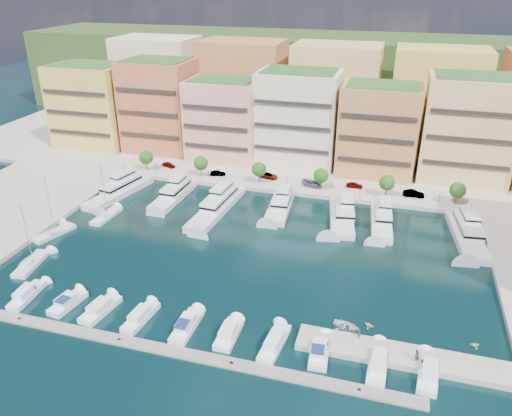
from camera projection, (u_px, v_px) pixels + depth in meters
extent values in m
plane|color=black|center=(252.00, 254.00, 98.73)|extent=(400.00, 400.00, 0.00)
cube|color=#9E998E|center=(310.00, 154.00, 152.42)|extent=(220.00, 64.00, 2.00)
cube|color=#233A18|center=(332.00, 114.00, 193.99)|extent=(240.00, 40.00, 58.00)
cube|color=gray|center=(174.00, 352.00, 73.51)|extent=(72.00, 2.20, 0.35)
cube|color=#9E998E|center=(406.00, 360.00, 72.14)|extent=(32.00, 5.00, 2.00)
cube|color=#DFBB51|center=(92.00, 106.00, 152.99)|extent=(22.00, 16.00, 24.00)
cube|color=black|center=(76.00, 113.00, 145.85)|extent=(20.24, 0.50, 0.90)
cube|color=#2B5220|center=(86.00, 65.00, 147.63)|extent=(19.36, 14.08, 0.80)
cube|color=#B0523A|center=(160.00, 107.00, 148.76)|extent=(20.00, 16.00, 26.00)
cube|color=black|center=(147.00, 114.00, 141.62)|extent=(18.40, 0.50, 0.90)
cube|color=#2B5220|center=(156.00, 60.00, 142.97)|extent=(17.60, 14.08, 0.80)
cube|color=#F1AA87|center=(224.00, 120.00, 142.62)|extent=(20.00, 15.00, 22.00)
cube|color=black|center=(215.00, 128.00, 135.91)|extent=(18.40, 0.50, 0.90)
cube|color=#2B5220|center=(223.00, 80.00, 137.69)|extent=(17.60, 13.20, 0.80)
cube|color=beige|center=(298.00, 119.00, 138.43)|extent=(22.00, 16.00, 25.00)
cube|color=black|center=(292.00, 127.00, 131.28)|extent=(20.24, 0.50, 0.90)
cube|color=#2B5220|center=(300.00, 72.00, 132.85)|extent=(19.36, 14.08, 0.80)
cube|color=#C7814A|center=(378.00, 131.00, 131.60)|extent=(20.00, 15.00, 23.00)
cube|color=black|center=(376.00, 139.00, 124.89)|extent=(18.40, 0.50, 0.90)
cube|color=#2B5220|center=(383.00, 85.00, 126.45)|extent=(17.60, 13.20, 0.80)
cube|color=#D7B372|center=(467.00, 130.00, 127.15)|extent=(22.00, 16.00, 26.00)
cube|color=black|center=(470.00, 140.00, 120.01)|extent=(20.24, 0.50, 0.90)
cube|color=#2B5220|center=(477.00, 77.00, 121.36)|extent=(19.36, 14.08, 0.80)
cube|color=beige|center=(159.00, 83.00, 169.72)|extent=(26.00, 18.00, 30.00)
cube|color=#C7814A|center=(243.00, 88.00, 162.18)|extent=(26.00, 18.00, 30.00)
cube|color=#D7B372|center=(335.00, 94.00, 154.64)|extent=(26.00, 18.00, 30.00)
cube|color=#DFBB51|center=(437.00, 101.00, 147.10)|extent=(26.00, 18.00, 30.00)
cylinder|color=#473323|center=(147.00, 165.00, 136.71)|extent=(0.24, 0.24, 3.00)
sphere|color=#164B15|center=(146.00, 157.00, 135.74)|extent=(3.80, 3.80, 3.80)
cylinder|color=#473323|center=(201.00, 171.00, 132.69)|extent=(0.24, 0.24, 3.00)
sphere|color=#164B15|center=(201.00, 163.00, 131.72)|extent=(3.80, 3.80, 3.80)
cylinder|color=#473323|center=(259.00, 177.00, 128.67)|extent=(0.24, 0.24, 3.00)
sphere|color=#164B15|center=(259.00, 169.00, 127.70)|extent=(3.80, 3.80, 3.80)
cylinder|color=#473323|center=(320.00, 184.00, 124.65)|extent=(0.24, 0.24, 3.00)
sphere|color=#164B15|center=(321.00, 176.00, 123.68)|extent=(3.80, 3.80, 3.80)
cylinder|color=#473323|center=(386.00, 191.00, 120.63)|extent=(0.24, 0.24, 3.00)
sphere|color=#164B15|center=(387.00, 183.00, 119.65)|extent=(3.80, 3.80, 3.80)
cylinder|color=#473323|center=(456.00, 199.00, 116.61)|extent=(0.24, 0.24, 3.00)
sphere|color=#164B15|center=(458.00, 190.00, 115.63)|extent=(3.80, 3.80, 3.80)
cylinder|color=black|center=(156.00, 168.00, 133.50)|extent=(0.10, 0.10, 4.00)
sphere|color=#FFF2CC|center=(156.00, 161.00, 132.61)|extent=(0.30, 0.30, 0.30)
cylinder|color=black|center=(219.00, 175.00, 128.97)|extent=(0.10, 0.10, 4.00)
sphere|color=#FFF2CC|center=(219.00, 167.00, 128.09)|extent=(0.30, 0.30, 0.30)
cylinder|color=black|center=(287.00, 182.00, 124.45)|extent=(0.10, 0.10, 4.00)
sphere|color=#FFF2CC|center=(287.00, 175.00, 123.56)|extent=(0.30, 0.30, 0.30)
cylinder|color=black|center=(360.00, 190.00, 119.93)|extent=(0.10, 0.10, 4.00)
sphere|color=#FFF2CC|center=(361.00, 182.00, 119.04)|extent=(0.30, 0.30, 0.30)
cylinder|color=black|center=(439.00, 199.00, 115.40)|extent=(0.10, 0.10, 4.00)
sphere|color=#FFF2CC|center=(440.00, 191.00, 114.52)|extent=(0.30, 0.30, 0.30)
cube|color=silver|center=(119.00, 194.00, 124.32)|extent=(8.60, 22.09, 2.30)
cube|color=silver|center=(123.00, 183.00, 125.31)|extent=(5.87, 12.39, 1.80)
cube|color=black|center=(123.00, 183.00, 125.31)|extent=(5.94, 12.46, 0.55)
cube|color=silver|center=(126.00, 175.00, 126.12)|extent=(3.84, 6.89, 1.40)
cylinder|color=#B2B2B7|center=(128.00, 167.00, 126.56)|extent=(0.14, 0.14, 1.80)
cube|color=silver|center=(173.00, 198.00, 122.43)|extent=(5.21, 18.13, 2.30)
cube|color=silver|center=(176.00, 187.00, 123.11)|extent=(4.16, 10.00, 1.80)
cube|color=black|center=(176.00, 187.00, 123.11)|extent=(4.22, 10.07, 0.55)
cube|color=silver|center=(178.00, 179.00, 123.66)|extent=(3.00, 5.47, 1.40)
cylinder|color=#B2B2B7|center=(179.00, 172.00, 123.91)|extent=(0.14, 0.14, 1.80)
cube|color=black|center=(173.00, 199.00, 122.63)|extent=(5.26, 18.19, 0.35)
cube|color=silver|center=(217.00, 210.00, 116.29)|extent=(6.59, 25.16, 2.30)
cube|color=silver|center=(220.00, 198.00, 117.56)|extent=(4.96, 13.93, 1.80)
cube|color=black|center=(220.00, 198.00, 117.56)|extent=(5.02, 13.99, 0.55)
cube|color=silver|center=(223.00, 188.00, 118.59)|extent=(3.46, 7.65, 1.40)
cylinder|color=#B2B2B7|center=(225.00, 180.00, 119.19)|extent=(0.14, 0.14, 1.80)
cube|color=silver|center=(280.00, 210.00, 116.41)|extent=(5.95, 16.75, 2.30)
cube|color=silver|center=(281.00, 199.00, 116.95)|extent=(4.55, 9.31, 1.80)
cube|color=black|center=(281.00, 199.00, 116.95)|extent=(4.61, 9.37, 0.55)
cube|color=silver|center=(283.00, 190.00, 117.40)|extent=(3.20, 5.13, 1.40)
cylinder|color=#B2B2B7|center=(284.00, 183.00, 117.56)|extent=(0.14, 0.14, 1.80)
cube|color=silver|center=(341.00, 219.00, 111.78)|extent=(8.01, 19.28, 2.30)
cube|color=silver|center=(343.00, 208.00, 112.52)|extent=(5.73, 10.83, 1.80)
cube|color=black|center=(343.00, 208.00, 112.52)|extent=(5.79, 10.90, 0.55)
cube|color=silver|center=(344.00, 199.00, 113.12)|extent=(3.87, 6.03, 1.40)
cylinder|color=#B2B2B7|center=(345.00, 190.00, 113.40)|extent=(0.14, 0.14, 1.80)
cube|color=black|center=(341.00, 221.00, 111.98)|extent=(8.07, 19.34, 0.35)
cube|color=silver|center=(381.00, 224.00, 109.95)|extent=(5.84, 18.22, 2.30)
cube|color=silver|center=(382.00, 212.00, 110.61)|extent=(4.37, 10.12, 1.80)
cube|color=black|center=(382.00, 212.00, 110.61)|extent=(4.43, 10.18, 0.55)
cube|color=silver|center=(384.00, 203.00, 111.16)|extent=(3.04, 5.58, 1.40)
cylinder|color=#B2B2B7|center=(385.00, 194.00, 111.40)|extent=(0.14, 0.14, 1.80)
cube|color=silver|center=(466.00, 238.00, 104.13)|extent=(7.58, 21.61, 2.30)
cube|color=silver|center=(467.00, 225.00, 105.08)|extent=(5.55, 12.05, 1.80)
cube|color=black|center=(467.00, 225.00, 105.08)|extent=(5.62, 12.11, 0.55)
cube|color=silver|center=(468.00, 214.00, 105.85)|extent=(3.81, 6.66, 1.40)
cylinder|color=#B2B2B7|center=(469.00, 205.00, 106.26)|extent=(0.14, 0.14, 1.80)
cube|color=white|center=(27.00, 296.00, 85.69)|extent=(3.08, 8.41, 1.40)
cube|color=white|center=(24.00, 291.00, 84.77)|extent=(2.20, 4.10, 1.10)
cube|color=black|center=(31.00, 287.00, 86.30)|extent=(1.73, 0.25, 0.55)
cube|color=white|center=(68.00, 304.00, 83.65)|extent=(3.63, 7.36, 1.40)
cube|color=white|center=(65.00, 299.00, 82.78)|extent=(2.54, 3.64, 1.10)
cube|color=black|center=(71.00, 295.00, 84.11)|extent=(1.93, 0.36, 0.55)
cube|color=navy|center=(61.00, 299.00, 81.73)|extent=(2.15, 2.36, 0.12)
cube|color=white|center=(101.00, 311.00, 82.09)|extent=(3.85, 8.22, 1.40)
cube|color=white|center=(98.00, 306.00, 81.18)|extent=(2.69, 4.06, 1.10)
cube|color=black|center=(104.00, 301.00, 82.66)|extent=(2.02, 0.37, 0.55)
cube|color=white|center=(141.00, 318.00, 80.24)|extent=(3.23, 8.26, 1.40)
cube|color=white|center=(139.00, 313.00, 79.33)|extent=(2.29, 4.04, 1.10)
cube|color=black|center=(144.00, 309.00, 80.83)|extent=(1.78, 0.27, 0.55)
cube|color=white|center=(187.00, 327.00, 78.23)|extent=(2.68, 8.36, 1.40)
cube|color=white|center=(185.00, 322.00, 77.30)|extent=(2.08, 4.02, 1.10)
cube|color=black|center=(190.00, 317.00, 78.86)|extent=(1.92, 0.10, 0.55)
cube|color=navy|center=(182.00, 324.00, 76.10)|extent=(1.87, 2.51, 0.12)
cube|color=white|center=(229.00, 336.00, 76.48)|extent=(2.76, 7.16, 1.40)
cube|color=white|center=(228.00, 330.00, 75.61)|extent=(2.14, 3.44, 1.10)
cube|color=black|center=(231.00, 326.00, 76.95)|extent=(1.97, 0.11, 0.55)
cube|color=white|center=(274.00, 345.00, 74.66)|extent=(3.34, 8.99, 1.40)
cube|color=white|center=(274.00, 340.00, 73.72)|extent=(2.36, 4.39, 1.10)
cube|color=black|center=(277.00, 333.00, 75.35)|extent=(1.83, 0.27, 0.55)
cube|color=white|center=(319.00, 353.00, 72.96)|extent=(3.17, 7.24, 1.40)
cube|color=white|center=(319.00, 348.00, 72.09)|extent=(2.32, 3.53, 1.10)
cube|color=black|center=(321.00, 343.00, 73.42)|extent=(1.92, 0.24, 0.55)
cube|color=navy|center=(319.00, 349.00, 71.03)|extent=(2.01, 2.25, 0.12)
cube|color=white|center=(378.00, 365.00, 70.85)|extent=(2.83, 8.89, 1.40)
cube|color=white|center=(379.00, 360.00, 69.90)|extent=(2.13, 4.29, 1.10)
cube|color=black|center=(379.00, 353.00, 71.54)|extent=(1.85, 0.16, 0.55)
cube|color=white|center=(428.00, 375.00, 69.13)|extent=(3.35, 8.23, 1.40)
cube|color=white|center=(430.00, 369.00, 68.22)|extent=(2.39, 4.02, 1.10)
cube|color=black|center=(429.00, 363.00, 69.71)|extent=(1.90, 0.27, 0.55)
cube|color=silver|center=(107.00, 217.00, 113.36)|extent=(3.22, 9.39, 1.20)
cube|color=silver|center=(104.00, 215.00, 112.17)|extent=(1.75, 2.40, 0.60)
cylinder|color=#B2B2B7|center=(104.00, 189.00, 110.91)|extent=(0.14, 0.14, 12.00)
cylinder|color=#B2B2B7|center=(102.00, 213.00, 111.47)|extent=(0.34, 4.16, 0.10)
cube|color=silver|center=(32.00, 264.00, 95.02)|extent=(4.22, 9.80, 1.20)
cube|color=silver|center=(27.00, 263.00, 93.81)|extent=(2.02, 2.60, 0.60)
cylinder|color=#B2B2B7|center=(26.00, 233.00, 92.58)|extent=(0.14, 0.14, 12.00)
cylinder|color=#B2B2B7|center=(25.00, 261.00, 93.10)|extent=(0.75, 4.23, 0.10)
cube|color=silver|center=(54.00, 234.00, 106.04)|extent=(5.46, 9.72, 1.20)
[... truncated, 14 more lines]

